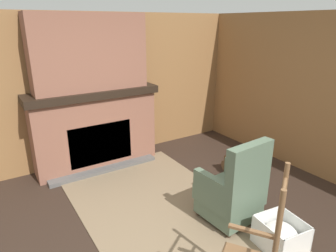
% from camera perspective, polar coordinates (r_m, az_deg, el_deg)
% --- Properties ---
extents(wood_panel_wall_left, '(0.06, 5.89, 2.35)m').
position_cam_1_polar(wood_panel_wall_left, '(4.93, -15.19, 6.53)').
color(wood_panel_wall_left, olive).
rests_on(wood_panel_wall_left, ground).
extents(fireplace_hearth, '(0.67, 1.98, 1.24)m').
position_cam_1_polar(fireplace_hearth, '(4.83, -13.62, -0.52)').
color(fireplace_hearth, brown).
rests_on(fireplace_hearth, ground).
extents(chimney_breast, '(0.40, 1.66, 1.09)m').
position_cam_1_polar(chimney_breast, '(4.59, -14.83, 13.42)').
color(chimney_breast, brown).
rests_on(chimney_breast, fireplace_hearth).
extents(area_rug, '(3.28, 1.81, 0.01)m').
position_cam_1_polar(area_rug, '(3.75, -0.13, -16.64)').
color(area_rug, '#7A664C').
rests_on(area_rug, ground).
extents(armchair, '(0.64, 0.64, 1.03)m').
position_cam_1_polar(armchair, '(3.55, 12.21, -12.27)').
color(armchair, '#516651').
rests_on(armchair, ground).
extents(firewood_stack, '(0.53, 0.47, 0.28)m').
position_cam_1_polar(firewood_stack, '(4.76, 13.27, -7.25)').
color(firewood_stack, brown).
rests_on(firewood_stack, ground).
extents(laundry_basket, '(0.48, 0.45, 0.32)m').
position_cam_1_polar(laundry_basket, '(3.42, 20.65, -18.83)').
color(laundry_basket, white).
rests_on(laundry_basket, ground).
extents(oil_lamp_vase, '(0.12, 0.12, 0.29)m').
position_cam_1_polar(oil_lamp_vase, '(4.59, -19.06, 7.41)').
color(oil_lamp_vase, silver).
rests_on(oil_lamp_vase, fireplace_hearth).
extents(storage_case, '(0.15, 0.26, 0.13)m').
position_cam_1_polar(storage_case, '(4.94, -7.08, 8.63)').
color(storage_case, gray).
rests_on(storage_case, fireplace_hearth).
extents(decorative_plate_on_mantel, '(0.07, 0.26, 0.26)m').
position_cam_1_polar(decorative_plate_on_mantel, '(4.75, -13.04, 8.62)').
color(decorative_plate_on_mantel, red).
rests_on(decorative_plate_on_mantel, fireplace_hearth).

